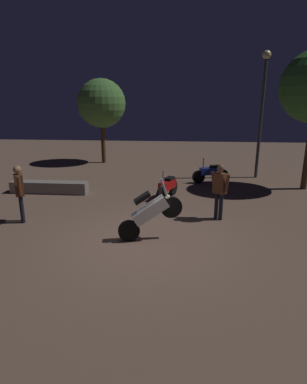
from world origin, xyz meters
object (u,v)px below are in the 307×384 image
motorcycle_blue_parked_right (211,173)px  person_rider_beside (19,189)px  motorcycle_white_foreground (150,213)px  person_bystander_far (220,187)px  streetlamp_near (262,101)px  motorcycle_red_parked_left (167,187)px

motorcycle_blue_parked_right → person_rider_beside: 7.91m
motorcycle_white_foreground → person_bystander_far: bearing=27.0°
motorcycle_blue_parked_right → streetlamp_near: size_ratio=0.29×
streetlamp_near → person_bystander_far: bearing=-112.5°
motorcycle_red_parked_left → streetlamp_near: streetlamp_near is taller
person_rider_beside → streetlamp_near: (8.14, 6.33, 2.42)m
motorcycle_white_foreground → motorcycle_blue_parked_right: 6.44m
person_bystander_far → person_rider_beside: bearing=137.9°
motorcycle_red_parked_left → person_bystander_far: bearing=61.9°
motorcycle_blue_parked_right → person_rider_beside: (-5.96, -5.17, 0.58)m
motorcycle_white_foreground → person_rider_beside: (-3.89, 0.92, 0.28)m
motorcycle_red_parked_left → person_bystander_far: (1.64, -1.97, 0.58)m
person_bystander_far → streetlamp_near: bearing=18.3°
motorcycle_red_parked_left → person_rider_beside: 5.01m
motorcycle_white_foreground → person_bystander_far: person_bystander_far is taller
motorcycle_blue_parked_right → person_bystander_far: (-0.14, -4.45, 0.58)m
motorcycle_blue_parked_right → streetlamp_near: bearing=-169.3°
motorcycle_red_parked_left → motorcycle_blue_parked_right: 3.05m
person_bystander_far → streetlamp_near: streetlamp_near is taller
motorcycle_red_parked_left → person_bystander_far: person_bystander_far is taller
motorcycle_red_parked_left → motorcycle_blue_parked_right: (1.78, 2.48, 0.00)m
motorcycle_white_foreground → streetlamp_near: streetlamp_near is taller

